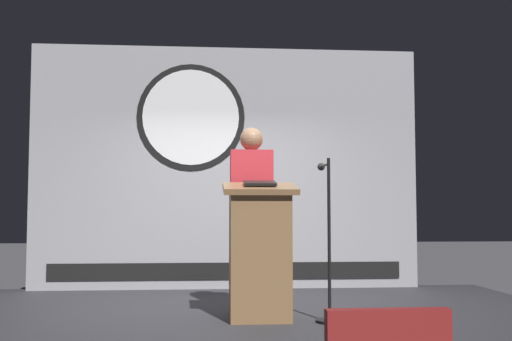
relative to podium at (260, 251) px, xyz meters
The scene contains 5 objects.
stage_platform 0.89m from the podium, 115.50° to the left, with size 6.40×4.00×0.30m, color #333338.
banner_display 2.47m from the podium, 95.60° to the left, with size 4.78×0.12×2.99m.
podium is the anchor object (origin of this frame).
speaker_person 0.56m from the podium, 94.47° to the left, with size 0.40×0.26×1.74m.
microphone_stand 0.60m from the podium, 10.03° to the right, with size 0.24×0.49×1.40m.
Camera 1 is at (-0.27, -5.83, 1.23)m, focal length 43.49 mm.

